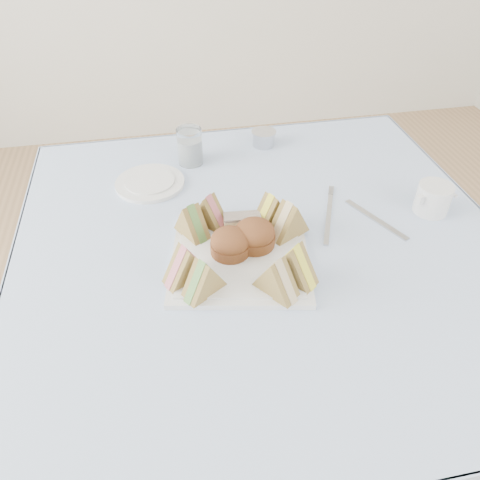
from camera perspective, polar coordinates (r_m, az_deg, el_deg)
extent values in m
plane|color=#9E7751|center=(1.56, 1.97, -21.63)|extent=(4.00, 4.00, 0.00)
cube|color=brown|center=(1.25, 2.35, -13.54)|extent=(0.90, 0.90, 0.74)
cube|color=#A8B8E1|center=(0.97, 2.93, -0.37)|extent=(1.02, 1.02, 0.01)
cube|color=silver|center=(0.93, 0.00, -2.09)|extent=(0.31, 0.31, 0.01)
cylinder|color=brown|center=(0.91, -1.21, -0.36)|extent=(0.10, 0.10, 0.05)
cylinder|color=brown|center=(0.93, 1.78, 0.65)|extent=(0.10, 0.10, 0.06)
cube|color=beige|center=(0.97, 0.28, 2.19)|extent=(0.08, 0.04, 0.04)
cylinder|color=silver|center=(1.16, -10.92, 6.85)|extent=(0.22, 0.22, 0.01)
cylinder|color=white|center=(1.22, -6.14, 11.29)|extent=(0.08, 0.08, 0.09)
cylinder|color=#B8B8BC|center=(1.30, 2.90, 12.21)|extent=(0.07, 0.07, 0.04)
cube|color=#B8B8BC|center=(1.07, 16.22, 2.43)|extent=(0.09, 0.16, 0.00)
cube|color=#B8B8BC|center=(1.05, 10.72, 2.60)|extent=(0.08, 0.18, 0.00)
cylinder|color=silver|center=(1.12, 22.48, 4.69)|extent=(0.10, 0.10, 0.07)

